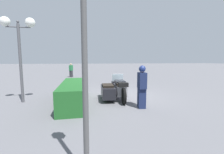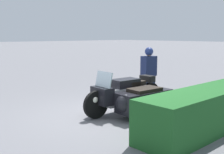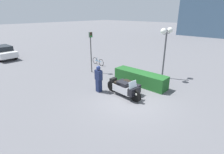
{
  "view_description": "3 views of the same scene",
  "coord_description": "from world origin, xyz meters",
  "px_view_note": "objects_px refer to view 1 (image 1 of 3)",
  "views": [
    {
      "loc": [
        -7.79,
        1.94,
        1.92
      ],
      "look_at": [
        -1.59,
        0.72,
        1.21
      ],
      "focal_mm": 24.0,
      "sensor_mm": 36.0,
      "label": 1
    },
    {
      "loc": [
        4.65,
        5.44,
        2.1
      ],
      "look_at": [
        -0.34,
        -0.04,
        0.99
      ],
      "focal_mm": 45.0,
      "sensor_mm": 36.0,
      "label": 2
    },
    {
      "loc": [
        5.25,
        -7.38,
        4.79
      ],
      "look_at": [
        -1.44,
        -0.01,
        1.09
      ],
      "focal_mm": 28.0,
      "sensor_mm": 36.0,
      "label": 3
    }
  ],
  "objects_px": {
    "police_motorcycle": "(114,89)",
    "traffic_light_near": "(84,59)",
    "hedge_bush_curbside": "(73,93)",
    "traffic_light_far": "(85,42)",
    "twin_lamp_post": "(18,33)",
    "officer_rider": "(142,86)",
    "pedestrian_bystander": "(71,70)"
  },
  "relations": [
    {
      "from": "police_motorcycle",
      "to": "officer_rider",
      "type": "bearing_deg",
      "value": -149.33
    },
    {
      "from": "hedge_bush_curbside",
      "to": "pedestrian_bystander",
      "type": "bearing_deg",
      "value": 4.51
    },
    {
      "from": "hedge_bush_curbside",
      "to": "traffic_light_near",
      "type": "xyz_separation_m",
      "value": [
        6.74,
        -0.61,
        1.56
      ]
    },
    {
      "from": "police_motorcycle",
      "to": "twin_lamp_post",
      "type": "bearing_deg",
      "value": 91.35
    },
    {
      "from": "twin_lamp_post",
      "to": "pedestrian_bystander",
      "type": "distance_m",
      "value": 10.58
    },
    {
      "from": "officer_rider",
      "to": "twin_lamp_post",
      "type": "bearing_deg",
      "value": 167.46
    },
    {
      "from": "officer_rider",
      "to": "hedge_bush_curbside",
      "type": "relative_size",
      "value": 0.44
    },
    {
      "from": "hedge_bush_curbside",
      "to": "police_motorcycle",
      "type": "bearing_deg",
      "value": -80.13
    },
    {
      "from": "traffic_light_near",
      "to": "traffic_light_far",
      "type": "relative_size",
      "value": 0.91
    },
    {
      "from": "officer_rider",
      "to": "traffic_light_far",
      "type": "bearing_deg",
      "value": -117.66
    },
    {
      "from": "traffic_light_far",
      "to": "pedestrian_bystander",
      "type": "relative_size",
      "value": 2.12
    },
    {
      "from": "officer_rider",
      "to": "hedge_bush_curbside",
      "type": "height_order",
      "value": "officer_rider"
    },
    {
      "from": "hedge_bush_curbside",
      "to": "traffic_light_far",
      "type": "height_order",
      "value": "traffic_light_far"
    },
    {
      "from": "police_motorcycle",
      "to": "traffic_light_near",
      "type": "bearing_deg",
      "value": 15.8
    },
    {
      "from": "twin_lamp_post",
      "to": "officer_rider",
      "type": "bearing_deg",
      "value": -109.98
    },
    {
      "from": "officer_rider",
      "to": "traffic_light_far",
      "type": "distance_m",
      "value": 4.15
    },
    {
      "from": "officer_rider",
      "to": "twin_lamp_post",
      "type": "xyz_separation_m",
      "value": [
        1.83,
        5.03,
        2.2
      ]
    },
    {
      "from": "police_motorcycle",
      "to": "traffic_light_far",
      "type": "height_order",
      "value": "traffic_light_far"
    },
    {
      "from": "police_motorcycle",
      "to": "traffic_light_near",
      "type": "height_order",
      "value": "traffic_light_near"
    },
    {
      "from": "police_motorcycle",
      "to": "hedge_bush_curbside",
      "type": "distance_m",
      "value": 1.97
    },
    {
      "from": "pedestrian_bystander",
      "to": "traffic_light_far",
      "type": "bearing_deg",
      "value": -57.8
    },
    {
      "from": "hedge_bush_curbside",
      "to": "traffic_light_far",
      "type": "xyz_separation_m",
      "value": [
        -4.52,
        -0.49,
        1.73
      ]
    },
    {
      "from": "twin_lamp_post",
      "to": "traffic_light_far",
      "type": "bearing_deg",
      "value": -151.36
    },
    {
      "from": "police_motorcycle",
      "to": "twin_lamp_post",
      "type": "xyz_separation_m",
      "value": [
        0.2,
        4.21,
        2.62
      ]
    },
    {
      "from": "police_motorcycle",
      "to": "hedge_bush_curbside",
      "type": "relative_size",
      "value": 0.69
    },
    {
      "from": "twin_lamp_post",
      "to": "traffic_light_far",
      "type": "xyz_separation_m",
      "value": [
        -5.06,
        -2.76,
        -0.92
      ]
    },
    {
      "from": "traffic_light_far",
      "to": "pedestrian_bystander",
      "type": "bearing_deg",
      "value": 18.68
    },
    {
      "from": "hedge_bush_curbside",
      "to": "traffic_light_near",
      "type": "height_order",
      "value": "traffic_light_near"
    },
    {
      "from": "traffic_light_far",
      "to": "twin_lamp_post",
      "type": "bearing_deg",
      "value": 42.32
    },
    {
      "from": "traffic_light_near",
      "to": "pedestrian_bystander",
      "type": "distance_m",
      "value": 4.44
    },
    {
      "from": "hedge_bush_curbside",
      "to": "pedestrian_bystander",
      "type": "xyz_separation_m",
      "value": [
        10.76,
        0.85,
        0.33
      ]
    },
    {
      "from": "police_motorcycle",
      "to": "twin_lamp_post",
      "type": "distance_m",
      "value": 4.97
    }
  ]
}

